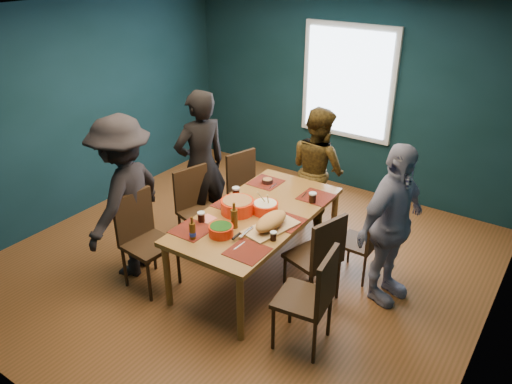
# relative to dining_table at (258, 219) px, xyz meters

# --- Properties ---
(room) EXTENTS (5.01, 5.01, 2.71)m
(room) POSITION_rel_dining_table_xyz_m (-0.25, 0.37, 0.68)
(room) COLOR brown
(room) RESTS_ON ground
(dining_table) EXTENTS (1.05, 2.03, 0.76)m
(dining_table) POSITION_rel_dining_table_xyz_m (0.00, 0.00, 0.00)
(dining_table) COLOR olive
(dining_table) RESTS_ON floor
(chair_left_far) EXTENTS (0.54, 0.54, 0.96)m
(chair_left_far) POSITION_rel_dining_table_xyz_m (-0.73, 0.82, -0.13)
(chair_left_far) COLOR #311E10
(chair_left_far) RESTS_ON floor
(chair_left_mid) EXTENTS (0.55, 0.55, 0.98)m
(chair_left_mid) POSITION_rel_dining_table_xyz_m (-0.90, 0.07, -0.12)
(chair_left_mid) COLOR #311E10
(chair_left_mid) RESTS_ON floor
(chair_left_near) EXTENTS (0.50, 0.50, 1.01)m
(chair_left_near) POSITION_rel_dining_table_xyz_m (-0.90, -0.77, -0.10)
(chair_left_near) COLOR #311E10
(chair_left_near) RESTS_ON floor
(chair_right_far) EXTENTS (0.38, 0.38, 0.83)m
(chair_right_far) POSITION_rel_dining_table_xyz_m (0.96, 0.60, -0.21)
(chair_right_far) COLOR #311E10
(chair_right_far) RESTS_ON floor
(chair_right_mid) EXTENTS (0.55, 0.55, 0.98)m
(chair_right_mid) POSITION_rel_dining_table_xyz_m (0.75, -0.04, -0.12)
(chair_right_mid) COLOR #311E10
(chair_right_mid) RESTS_ON floor
(chair_right_near) EXTENTS (0.50, 0.50, 0.99)m
(chair_right_near) POSITION_rel_dining_table_xyz_m (1.01, -0.63, -0.11)
(chair_right_near) COLOR #311E10
(chair_right_near) RESTS_ON floor
(person_far_left) EXTENTS (0.63, 0.77, 1.82)m
(person_far_left) POSITION_rel_dining_table_xyz_m (-1.05, 0.35, 0.22)
(person_far_left) COLOR black
(person_far_left) RESTS_ON floor
(person_back) EXTENTS (0.93, 0.85, 1.56)m
(person_back) POSITION_rel_dining_table_xyz_m (0.01, 1.28, 0.09)
(person_back) COLOR black
(person_back) RESTS_ON floor
(person_right) EXTENTS (0.63, 1.04, 1.66)m
(person_right) POSITION_rel_dining_table_xyz_m (1.27, 0.41, 0.14)
(person_right) COLOR silver
(person_right) RESTS_ON floor
(person_near_left) EXTENTS (0.92, 1.27, 1.77)m
(person_near_left) POSITION_rel_dining_table_xyz_m (-1.20, -0.70, 0.19)
(person_near_left) COLOR black
(person_near_left) RESTS_ON floor
(bowl_salad) EXTENTS (0.34, 0.34, 0.14)m
(bowl_salad) POSITION_rel_dining_table_xyz_m (-0.18, -0.11, 0.15)
(bowl_salad) COLOR red
(bowl_salad) RESTS_ON dining_table
(bowl_dumpling) EXTENTS (0.27, 0.27, 0.25)m
(bowl_dumpling) POSITION_rel_dining_table_xyz_m (0.06, 0.05, 0.13)
(bowl_dumpling) COLOR red
(bowl_dumpling) RESTS_ON dining_table
(bowl_herbs) EXTENTS (0.24, 0.24, 0.10)m
(bowl_herbs) POSITION_rel_dining_table_xyz_m (-0.04, -0.56, 0.13)
(bowl_herbs) COLOR red
(bowl_herbs) RESTS_ON dining_table
(cutting_board) EXTENTS (0.40, 0.72, 0.15)m
(cutting_board) POSITION_rel_dining_table_xyz_m (0.29, -0.20, 0.14)
(cutting_board) COLOR tan
(cutting_board) RESTS_ON dining_table
(small_bowl) EXTENTS (0.13, 0.13, 0.05)m
(small_bowl) POSITION_rel_dining_table_xyz_m (-0.30, 0.65, 0.10)
(small_bowl) COLOR black
(small_bowl) RESTS_ON dining_table
(beer_bottle_a) EXTENTS (0.06, 0.06, 0.24)m
(beer_bottle_a) POSITION_rel_dining_table_xyz_m (-0.21, -0.77, 0.16)
(beer_bottle_a) COLOR #4D2E0D
(beer_bottle_a) RESTS_ON dining_table
(beer_bottle_b) EXTENTS (0.07, 0.07, 0.27)m
(beer_bottle_b) POSITION_rel_dining_table_xyz_m (-0.02, -0.37, 0.18)
(beer_bottle_b) COLOR #4D2E0D
(beer_bottle_b) RESTS_ON dining_table
(cola_glass_a) EXTENTS (0.08, 0.08, 0.11)m
(cola_glass_a) POSITION_rel_dining_table_xyz_m (-0.36, -0.47, 0.13)
(cola_glass_a) COLOR black
(cola_glass_a) RESTS_ON dining_table
(cola_glass_b) EXTENTS (0.06, 0.06, 0.09)m
(cola_glass_b) POSITION_rel_dining_table_xyz_m (0.42, -0.35, 0.12)
(cola_glass_b) COLOR black
(cola_glass_b) RESTS_ON dining_table
(cola_glass_c) EXTENTS (0.08, 0.08, 0.11)m
(cola_glass_c) POSITION_rel_dining_table_xyz_m (0.36, 0.52, 0.13)
(cola_glass_c) COLOR black
(cola_glass_c) RESTS_ON dining_table
(cola_glass_d) EXTENTS (0.08, 0.08, 0.12)m
(cola_glass_d) POSITION_rel_dining_table_xyz_m (-0.39, 0.16, 0.14)
(cola_glass_d) COLOR black
(cola_glass_d) RESTS_ON dining_table
(napkin_a) EXTENTS (0.16, 0.16, 0.00)m
(napkin_a) POSITION_rel_dining_table_xyz_m (0.34, 0.06, 0.07)
(napkin_a) COLOR #E46E60
(napkin_a) RESTS_ON dining_table
(napkin_b) EXTENTS (0.16, 0.16, 0.00)m
(napkin_b) POSITION_rel_dining_table_xyz_m (-0.35, -0.39, 0.07)
(napkin_b) COLOR #E46E60
(napkin_b) RESTS_ON dining_table
(napkin_c) EXTENTS (0.18, 0.18, 0.00)m
(napkin_c) POSITION_rel_dining_table_xyz_m (0.37, -0.70, 0.07)
(napkin_c) COLOR #E46E60
(napkin_c) RESTS_ON dining_table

